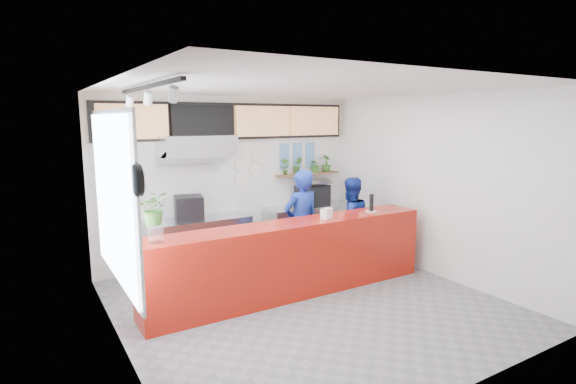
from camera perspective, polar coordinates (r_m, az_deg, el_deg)
name	(u,v)px	position (r m, az deg, el deg)	size (l,w,h in m)	color
floor	(307,303)	(6.59, 2.49, -13.92)	(5.00, 5.00, 0.00)	slate
ceiling	(309,88)	(6.07, 2.70, 13.09)	(5.00, 5.00, 0.00)	silver
wall_back	(233,179)	(8.32, -7.05, 1.66)	(5.00, 5.00, 0.00)	white
wall_left	(117,221)	(5.22, -20.89, -3.47)	(5.00, 5.00, 0.00)	white
wall_right	(434,186)	(7.81, 18.00, 0.77)	(5.00, 5.00, 0.00)	white
service_counter	(293,259)	(6.71, 0.61, -8.46)	(4.50, 0.60, 1.10)	#A5170B
cream_band	(232,118)	(8.24, -7.17, 9.25)	(5.00, 0.02, 0.80)	beige
prep_bench	(199,244)	(7.97, -11.28, -6.51)	(1.80, 0.60, 0.90)	#B2B5BA
panini_oven	(189,208)	(7.77, -12.48, -2.00)	(0.45, 0.45, 0.41)	black
extraction_hood	(196,146)	(7.64, -11.55, 5.76)	(1.20, 0.70, 0.35)	#B2B5BA
hood_lip	(197,158)	(7.65, -11.50, 4.26)	(1.20, 0.70, 0.08)	#B2B5BA
right_bench	(309,228)	(8.98, 2.67, -4.54)	(1.80, 0.60, 0.90)	#B2B5BA
espresso_machine	(312,195)	(8.89, 3.12, -0.42)	(0.61, 0.44, 0.39)	black
espresso_tray	(313,181)	(8.85, 3.14, 1.39)	(0.68, 0.47, 0.06)	#A8ABAF
herb_shelf	(308,174)	(9.01, 2.54, 2.30)	(1.40, 0.18, 0.04)	brown
menu_board_far_left	(133,122)	(7.58, -19.09, 8.44)	(1.10, 0.10, 0.55)	tan
menu_board_mid_left	(203,121)	(7.91, -10.78, 8.80)	(1.10, 0.10, 0.55)	black
menu_board_mid_right	(263,121)	(8.39, -3.26, 8.97)	(1.10, 0.10, 0.55)	tan
menu_board_far_right	(314,121)	(9.00, 3.35, 8.99)	(1.10, 0.10, 0.55)	tan
soffit	(232,121)	(8.21, -7.08, 8.90)	(4.80, 0.04, 0.65)	black
window_pane	(113,199)	(5.48, -21.28, -0.78)	(0.04, 2.20, 1.90)	silver
window_frame	(115,198)	(5.48, -21.08, -0.76)	(0.03, 2.30, 2.00)	#B2B5BA
wall_clock_rim	(138,180)	(4.26, -18.56, 1.42)	(0.30, 0.30, 0.05)	black
wall_clock_face	(141,180)	(4.27, -18.16, 1.45)	(0.26, 0.26, 0.02)	white
track_rail	(148,87)	(5.20, -17.40, 12.66)	(0.05, 2.40, 0.04)	black
dec_plate_a	(240,165)	(8.33, -6.05, 3.41)	(0.24, 0.24, 0.03)	silver
dec_plate_b	(255,170)	(8.47, -4.21, 2.86)	(0.24, 0.24, 0.03)	silver
dec_plate_c	(241,181)	(8.37, -6.02, 1.37)	(0.24, 0.24, 0.03)	silver
dec_plate_d	(257,156)	(8.47, -3.92, 4.56)	(0.24, 0.24, 0.03)	silver
photo_frame_a	(284,150)	(8.76, -0.46, 5.40)	(0.20, 0.02, 0.25)	#598CBF
photo_frame_b	(297,149)	(8.92, 1.20, 5.46)	(0.20, 0.02, 0.25)	#598CBF
photo_frame_c	(310,149)	(9.08, 2.80, 5.53)	(0.20, 0.02, 0.25)	#598CBF
photo_frame_d	(284,162)	(8.78, -0.46, 3.77)	(0.20, 0.02, 0.25)	#598CBF
photo_frame_e	(297,162)	(8.94, 1.20, 3.87)	(0.20, 0.02, 0.25)	#598CBF
photo_frame_f	(310,161)	(9.10, 2.79, 3.96)	(0.20, 0.02, 0.25)	#598CBF
staff_center	(301,224)	(7.34, 1.70, -4.09)	(0.66, 0.43, 1.80)	navy
staff_right	(350,222)	(8.02, 7.86, -3.77)	(0.77, 0.60, 1.59)	navy
herb_a	(285,166)	(8.71, -0.37, 3.29)	(0.17, 0.12, 0.33)	#326021
herb_b	(298,165)	(8.86, 1.23, 3.41)	(0.19, 0.15, 0.34)	#326021
herb_c	(315,165)	(9.09, 3.49, 3.48)	(0.28, 0.25, 0.31)	#326021
herb_d	(326,163)	(9.25, 4.89, 3.65)	(0.19, 0.17, 0.34)	#326021
glass_vase	(155,233)	(5.73, -16.48, -5.04)	(0.19, 0.19, 0.23)	silver
basil_vase	(154,208)	(5.67, -16.63, -1.96)	(0.38, 0.33, 0.42)	#326021
napkin_holder	(327,214)	(6.81, 4.94, -2.76)	(0.18, 0.11, 0.16)	silver
white_plate	(371,211)	(7.43, 10.51, -2.43)	(0.18, 0.18, 0.01)	silver
pepper_mill	(371,202)	(7.40, 10.54, -1.32)	(0.07, 0.07, 0.28)	black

